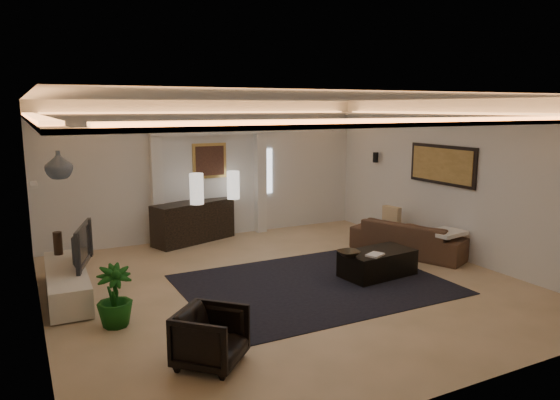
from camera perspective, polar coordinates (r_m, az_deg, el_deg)
name	(u,v)px	position (r m, az deg, el deg)	size (l,w,h in m)	color
floor	(286,285)	(8.27, 0.68, -9.34)	(7.00, 7.00, 0.00)	#D3B088
ceiling	(287,98)	(7.79, 0.72, 11.20)	(7.00, 7.00, 0.00)	white
wall_back	(209,170)	(11.08, -7.81, 3.30)	(7.00, 7.00, 0.00)	silver
wall_front	(461,250)	(5.15, 19.34, -5.21)	(7.00, 7.00, 0.00)	silver
wall_left	(34,216)	(7.01, -25.49, -1.62)	(7.00, 7.00, 0.00)	silver
wall_right	(455,180)	(10.01, 18.71, 2.12)	(7.00, 7.00, 0.00)	silver
cove_soffit	(286,117)	(7.79, 0.72, 9.14)	(7.00, 7.00, 0.04)	silver
daylight_slit	(267,171)	(11.59, -1.46, 3.20)	(0.25, 0.03, 1.00)	white
area_rug	(314,284)	(8.29, 3.81, -9.27)	(4.00, 3.00, 0.01)	black
pilaster_left	(157,191)	(10.71, -13.39, 0.99)	(0.22, 0.20, 2.20)	silver
pilaster_right	(260,183)	(11.47, -2.18, 1.86)	(0.22, 0.20, 2.20)	silver
alcove_header	(210,132)	(10.92, -7.74, 7.42)	(2.52, 0.20, 0.12)	silver
painting_frame	(210,161)	(11.03, -7.79, 4.32)	(0.74, 0.04, 0.74)	tan
painting_canvas	(210,161)	(11.01, -7.74, 4.31)	(0.62, 0.02, 0.62)	#4C2D1E
art_panel_frame	(442,165)	(10.17, 17.46, 3.73)	(0.04, 1.64, 0.74)	black
art_panel_gold	(441,165)	(10.15, 17.36, 3.72)	(0.02, 1.50, 0.62)	tan
wall_sconce	(376,157)	(11.54, 10.50, 4.64)	(0.12, 0.12, 0.22)	black
wall_niche	(34,185)	(8.36, -25.54, 1.54)	(0.10, 0.55, 0.04)	silver
console	(194,223)	(10.88, -9.52, -2.48)	(1.76, 0.55, 0.88)	black
lamp_left	(197,192)	(10.50, -9.18, 0.90)	(0.28, 0.28, 0.62)	silver
lamp_right	(233,187)	(11.01, -5.18, 1.42)	(0.27, 0.27, 0.59)	white
media_ledge	(67,282)	(8.33, -22.48, -8.35)	(0.54, 2.17, 0.41)	beige
tv	(76,244)	(8.29, -21.57, -4.55)	(0.14, 1.07, 0.61)	black
figurine	(58,242)	(9.04, -23.32, -4.24)	(0.14, 0.14, 0.37)	#312318
ginger_jar	(59,165)	(8.71, -23.24, 3.59)	(0.41, 0.41, 0.43)	#3F5166
plant	(114,296)	(7.00, -17.80, -10.09)	(0.45, 0.45, 0.80)	#10450E
sofa	(410,238)	(10.17, 14.11, -4.05)	(0.85, 2.16, 0.63)	#322219
throw_blanket	(446,233)	(9.73, 17.81, -3.45)	(0.63, 0.52, 0.07)	white
throw_pillow	(392,216)	(10.88, 12.21, -1.78)	(0.12, 0.41, 0.41)	#CFB281
coffee_table	(377,264)	(8.77, 10.70, -6.94)	(1.21, 0.66, 0.45)	black
bowl	(348,255)	(8.34, 7.57, -5.99)	(0.35, 0.35, 0.09)	#32271A
magazine	(375,256)	(8.41, 10.43, -6.12)	(0.28, 0.20, 0.03)	silver
armchair	(211,337)	(5.82, -7.65, -14.79)	(0.67, 0.69, 0.63)	#312A23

